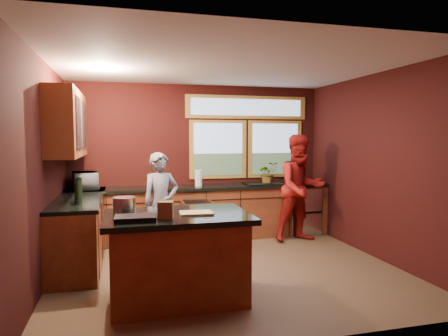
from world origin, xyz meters
name	(u,v)px	position (x,y,z in m)	size (l,w,h in m)	color
floor	(228,269)	(0.00, 0.00, 0.00)	(4.50, 4.50, 0.00)	brown
room_shell	(179,135)	(-0.60, 0.32, 1.80)	(4.52, 4.02, 2.71)	black
back_counter	(214,212)	(0.20, 1.70, 0.46)	(4.50, 0.64, 0.93)	#5A2515
left_counter	(80,229)	(-1.95, 0.85, 0.47)	(0.64, 2.30, 0.93)	#5A2515
island	(178,256)	(-0.78, -0.82, 0.48)	(1.55, 1.05, 0.95)	#5A2515
person_grey	(161,204)	(-0.79, 0.92, 0.77)	(0.56, 0.37, 1.54)	slate
person_red	(301,188)	(1.59, 1.14, 0.91)	(0.88, 0.69, 1.82)	maroon
microwave	(86,181)	(-1.92, 1.67, 1.07)	(0.51, 0.35, 0.28)	#999999
potted_plant	(268,173)	(1.23, 1.75, 1.13)	(0.35, 0.30, 0.39)	#999999
paper_towel	(198,178)	(-0.07, 1.70, 1.07)	(0.12, 0.12, 0.28)	silver
cutting_board	(196,213)	(-0.58, -0.87, 0.95)	(0.35, 0.25, 0.02)	tan
stock_pot	(124,205)	(-1.33, -0.67, 1.03)	(0.24, 0.24, 0.18)	silver
paper_bag	(166,210)	(-0.93, -1.07, 1.03)	(0.15, 0.12, 0.18)	brown
black_tray	(135,218)	(-1.23, -1.07, 0.97)	(0.40, 0.28, 0.05)	black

